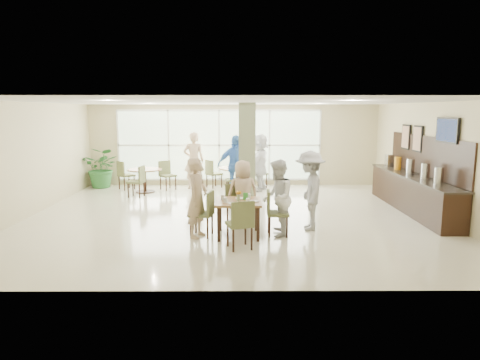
{
  "coord_description": "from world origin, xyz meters",
  "views": [
    {
      "loc": [
        0.16,
        -10.38,
        2.6
      ],
      "look_at": [
        0.2,
        -1.2,
        1.1
      ],
      "focal_mm": 32.0,
      "sensor_mm": 36.0,
      "label": 1
    }
  ],
  "objects_px": {
    "buffet_counter": "(413,190)",
    "teen_left": "(197,198)",
    "round_table_right": "(237,173)",
    "adult_standing": "(194,160)",
    "potted_plant": "(102,168)",
    "round_table_left": "(145,175)",
    "teen_standing": "(310,191)",
    "adult_a": "(235,166)",
    "teen_far": "(243,193)",
    "main_table": "(238,205)",
    "teen_right": "(277,198)",
    "adult_b": "(260,162)"
  },
  "relations": [
    {
      "from": "round_table_left",
      "to": "potted_plant",
      "type": "distance_m",
      "value": 1.82
    },
    {
      "from": "teen_far",
      "to": "teen_right",
      "type": "bearing_deg",
      "value": 117.61
    },
    {
      "from": "adult_a",
      "to": "buffet_counter",
      "type": "bearing_deg",
      "value": -34.54
    },
    {
      "from": "adult_a",
      "to": "adult_standing",
      "type": "xyz_separation_m",
      "value": [
        -1.39,
        1.25,
        0.02
      ]
    },
    {
      "from": "teen_far",
      "to": "teen_standing",
      "type": "bearing_deg",
      "value": 152.91
    },
    {
      "from": "teen_right",
      "to": "buffet_counter",
      "type": "bearing_deg",
      "value": 127.33
    },
    {
      "from": "main_table",
      "to": "buffet_counter",
      "type": "relative_size",
      "value": 0.2
    },
    {
      "from": "round_table_right",
      "to": "buffet_counter",
      "type": "bearing_deg",
      "value": -32.81
    },
    {
      "from": "round_table_right",
      "to": "adult_standing",
      "type": "distance_m",
      "value": 1.52
    },
    {
      "from": "main_table",
      "to": "round_table_right",
      "type": "xyz_separation_m",
      "value": [
        -0.05,
        5.18,
        -0.07
      ]
    },
    {
      "from": "round_table_right",
      "to": "teen_far",
      "type": "relative_size",
      "value": 0.78
    },
    {
      "from": "buffet_counter",
      "to": "teen_left",
      "type": "relative_size",
      "value": 2.84
    },
    {
      "from": "teen_far",
      "to": "adult_standing",
      "type": "height_order",
      "value": "adult_standing"
    },
    {
      "from": "round_table_left",
      "to": "round_table_right",
      "type": "height_order",
      "value": "same"
    },
    {
      "from": "round_table_left",
      "to": "adult_b",
      "type": "relative_size",
      "value": 0.58
    },
    {
      "from": "round_table_left",
      "to": "teen_standing",
      "type": "bearing_deg",
      "value": -43.93
    },
    {
      "from": "buffet_counter",
      "to": "teen_standing",
      "type": "distance_m",
      "value": 3.46
    },
    {
      "from": "teen_far",
      "to": "adult_a",
      "type": "xyz_separation_m",
      "value": [
        -0.2,
        3.42,
        0.18
      ]
    },
    {
      "from": "round_table_right",
      "to": "adult_b",
      "type": "bearing_deg",
      "value": -1.29
    },
    {
      "from": "main_table",
      "to": "teen_far",
      "type": "height_order",
      "value": "teen_far"
    },
    {
      "from": "potted_plant",
      "to": "teen_right",
      "type": "distance_m",
      "value": 7.85
    },
    {
      "from": "teen_right",
      "to": "adult_b",
      "type": "relative_size",
      "value": 0.86
    },
    {
      "from": "main_table",
      "to": "round_table_left",
      "type": "height_order",
      "value": "same"
    },
    {
      "from": "potted_plant",
      "to": "adult_a",
      "type": "bearing_deg",
      "value": -17.78
    },
    {
      "from": "teen_far",
      "to": "teen_right",
      "type": "distance_m",
      "value": 1.08
    },
    {
      "from": "teen_standing",
      "to": "teen_left",
      "type": "bearing_deg",
      "value": -72.57
    },
    {
      "from": "round_table_right",
      "to": "potted_plant",
      "type": "xyz_separation_m",
      "value": [
        -4.56,
        0.53,
        0.1
      ]
    },
    {
      "from": "teen_right",
      "to": "teen_standing",
      "type": "relative_size",
      "value": 0.92
    },
    {
      "from": "round_table_right",
      "to": "teen_right",
      "type": "bearing_deg",
      "value": -80.56
    },
    {
      "from": "main_table",
      "to": "teen_left",
      "type": "relative_size",
      "value": 0.57
    },
    {
      "from": "teen_left",
      "to": "teen_right",
      "type": "distance_m",
      "value": 1.66
    },
    {
      "from": "teen_left",
      "to": "teen_standing",
      "type": "height_order",
      "value": "teen_standing"
    },
    {
      "from": "teen_left",
      "to": "teen_far",
      "type": "bearing_deg",
      "value": -25.85
    },
    {
      "from": "main_table",
      "to": "teen_right",
      "type": "height_order",
      "value": "teen_right"
    },
    {
      "from": "teen_right",
      "to": "adult_a",
      "type": "bearing_deg",
      "value": -161.14
    },
    {
      "from": "adult_b",
      "to": "adult_standing",
      "type": "bearing_deg",
      "value": -80.58
    },
    {
      "from": "buffet_counter",
      "to": "main_table",
      "type": "bearing_deg",
      "value": -153.84
    },
    {
      "from": "main_table",
      "to": "adult_b",
      "type": "bearing_deg",
      "value": 82.26
    },
    {
      "from": "round_table_right",
      "to": "teen_left",
      "type": "xyz_separation_m",
      "value": [
        -0.8,
        -5.25,
        0.24
      ]
    },
    {
      "from": "round_table_right",
      "to": "teen_standing",
      "type": "bearing_deg",
      "value": -71.15
    },
    {
      "from": "main_table",
      "to": "teen_standing",
      "type": "bearing_deg",
      "value": 17.48
    },
    {
      "from": "adult_standing",
      "to": "buffet_counter",
      "type": "bearing_deg",
      "value": 144.1
    },
    {
      "from": "main_table",
      "to": "teen_left",
      "type": "distance_m",
      "value": 0.87
    },
    {
      "from": "teen_far",
      "to": "buffet_counter",
      "type": "bearing_deg",
      "value": -176.08
    },
    {
      "from": "teen_far",
      "to": "round_table_left",
      "type": "bearing_deg",
      "value": -65.88
    },
    {
      "from": "teen_right",
      "to": "teen_left",
      "type": "bearing_deg",
      "value": -79.93
    },
    {
      "from": "round_table_left",
      "to": "teen_left",
      "type": "bearing_deg",
      "value": -66.48
    },
    {
      "from": "teen_left",
      "to": "teen_standing",
      "type": "xyz_separation_m",
      "value": [
        2.4,
        0.56,
        0.04
      ]
    },
    {
      "from": "potted_plant",
      "to": "adult_a",
      "type": "height_order",
      "value": "adult_a"
    },
    {
      "from": "teen_standing",
      "to": "teen_right",
      "type": "bearing_deg",
      "value": -53.88
    }
  ]
}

